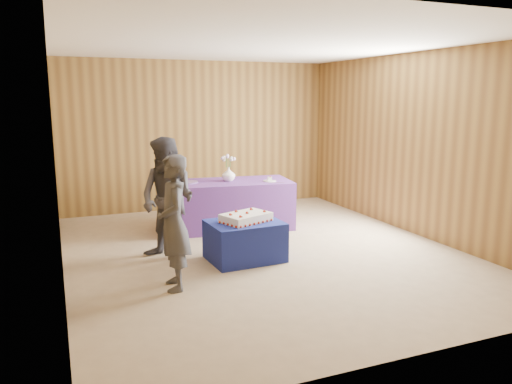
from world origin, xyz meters
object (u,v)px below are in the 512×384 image
serving_table (227,205)px  sheet_cake (246,217)px  vase (229,174)px  guest_right (168,200)px  guest_left (174,223)px  cake_table (245,241)px

serving_table → sheet_cake: serving_table is taller
vase → guest_right: guest_right is taller
serving_table → vase: vase is taller
sheet_cake → guest_left: 1.23m
guest_right → cake_table: bearing=25.4°
cake_table → guest_left: 1.30m
cake_table → vase: (0.34, 1.60, 0.61)m
guest_left → guest_right: (0.15, 0.99, 0.05)m
cake_table → guest_left: size_ratio=0.62×
cake_table → guest_left: (-1.04, -0.61, 0.48)m
cake_table → guest_right: size_ratio=0.58×
serving_table → guest_right: (-1.19, -1.20, 0.41)m
sheet_cake → guest_right: bearing=136.6°
guest_right → sheet_cake: bearing=25.5°
cake_table → serving_table: serving_table is taller
cake_table → guest_right: 1.10m
sheet_cake → vase: (0.33, 1.61, 0.30)m
cake_table → sheet_cake: bearing=-18.3°
cake_table → guest_right: (-0.89, 0.38, 0.53)m
cake_table → serving_table: (0.30, 1.58, 0.12)m
guest_left → guest_right: 1.00m
guest_left → guest_right: size_ratio=0.93×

